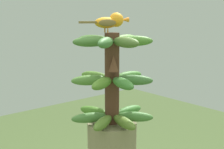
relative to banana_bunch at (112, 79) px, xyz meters
name	(u,v)px	position (x,y,z in m)	size (l,w,h in m)	color
banana_bunch	(112,79)	(0.00, 0.00, 0.00)	(0.32, 0.32, 0.35)	#4C2D1E
perched_bird	(110,21)	(-0.01, -0.02, 0.22)	(0.20, 0.08, 0.07)	#C68933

